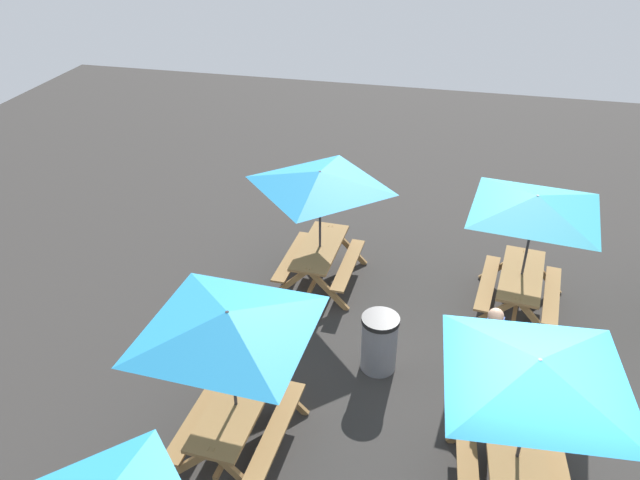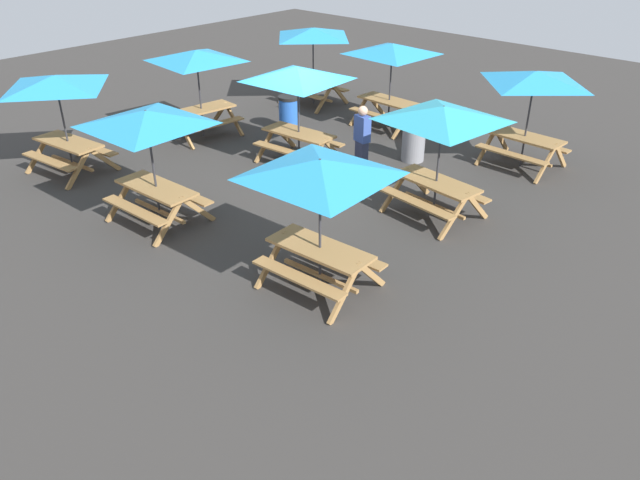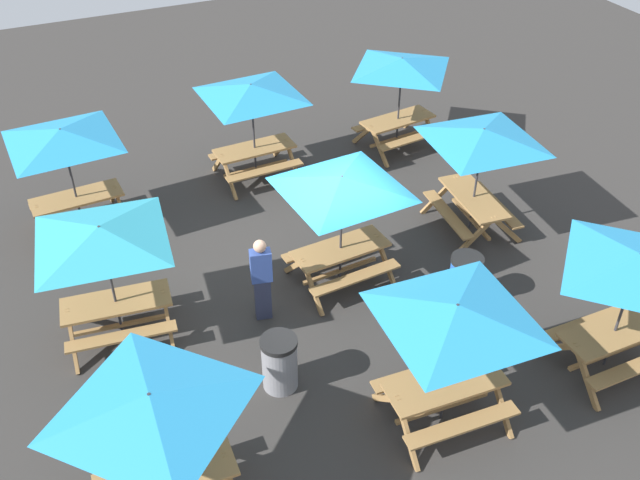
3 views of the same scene
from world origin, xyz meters
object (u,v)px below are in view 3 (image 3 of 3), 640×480
at_px(trash_bin_blue, 465,279).
at_px(picnic_table_4, 102,242).
at_px(picnic_table_5, 636,271).
at_px(person_standing, 262,278).
at_px(picnic_table_0, 455,322).
at_px(picnic_table_8, 252,98).
at_px(picnic_table_6, 482,143).
at_px(picnic_table_1, 152,412).
at_px(picnic_table_2, 63,143).
at_px(trash_bin_gray, 280,363).
at_px(picnic_table_7, 401,71).
at_px(picnic_table_3, 342,191).

bearing_deg(trash_bin_blue, picnic_table_4, 164.06).
xyz_separation_m(picnic_table_5, person_standing, (-4.71, 3.41, -1.10)).
relative_size(picnic_table_4, person_standing, 1.68).
height_order(picnic_table_0, picnic_table_8, same).
height_order(picnic_table_4, person_standing, picnic_table_4).
distance_m(picnic_table_5, picnic_table_6, 4.20).
bearing_deg(picnic_table_4, picnic_table_1, -84.52).
bearing_deg(picnic_table_2, picnic_table_8, 2.59).
xyz_separation_m(picnic_table_1, trash_bin_gray, (2.15, 1.46, -1.49)).
distance_m(picnic_table_8, person_standing, 4.90).
height_order(picnic_table_7, picnic_table_8, same).
bearing_deg(picnic_table_3, person_standing, -172.42).
height_order(picnic_table_7, person_standing, picnic_table_7).
bearing_deg(picnic_table_6, picnic_table_4, 97.09).
xyz_separation_m(picnic_table_3, picnic_table_5, (3.04, -3.76, 0.00)).
xyz_separation_m(picnic_table_7, person_standing, (-5.18, -4.44, -1.10)).
bearing_deg(trash_bin_blue, picnic_table_2, 138.69).
distance_m(picnic_table_3, picnic_table_4, 4.07).
distance_m(picnic_table_2, trash_bin_gray, 6.30).
relative_size(picnic_table_5, trash_bin_blue, 2.38).
distance_m(picnic_table_0, picnic_table_3, 3.59).
xyz_separation_m(picnic_table_3, trash_bin_blue, (1.78, -1.45, -1.49)).
bearing_deg(picnic_table_3, picnic_table_6, 3.33).
height_order(picnic_table_1, picnic_table_2, same).
bearing_deg(picnic_table_0, picnic_table_2, 122.30).
bearing_deg(picnic_table_4, picnic_table_3, 3.76).
relative_size(picnic_table_6, trash_bin_gray, 2.87).
bearing_deg(picnic_table_5, trash_bin_blue, 118.58).
height_order(picnic_table_0, picnic_table_2, same).
distance_m(picnic_table_1, picnic_table_8, 8.59).
bearing_deg(picnic_table_2, trash_bin_gray, -72.76).
height_order(picnic_table_1, picnic_table_3, same).
distance_m(picnic_table_3, picnic_table_8, 4.17).
xyz_separation_m(picnic_table_2, picnic_table_6, (7.36, -3.33, 0.00)).
distance_m(picnic_table_2, person_standing, 4.92).
relative_size(picnic_table_3, trash_bin_blue, 2.88).
relative_size(picnic_table_1, picnic_table_3, 0.83).
distance_m(picnic_table_0, picnic_table_7, 8.45).
bearing_deg(picnic_table_3, picnic_table_7, 45.01).
bearing_deg(picnic_table_0, picnic_table_1, -179.35).
bearing_deg(trash_bin_gray, picnic_table_1, -145.93).
distance_m(picnic_table_2, picnic_table_6, 8.08).
relative_size(trash_bin_blue, person_standing, 0.59).
bearing_deg(picnic_table_3, trash_bin_blue, -43.45).
distance_m(picnic_table_1, picnic_table_6, 8.31).
bearing_deg(picnic_table_4, picnic_table_8, 52.12).
relative_size(picnic_table_5, picnic_table_6, 0.83).
bearing_deg(trash_bin_gray, picnic_table_2, 110.53).
relative_size(picnic_table_3, picnic_table_4, 1.00).
bearing_deg(trash_bin_gray, picnic_table_0, -39.36).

